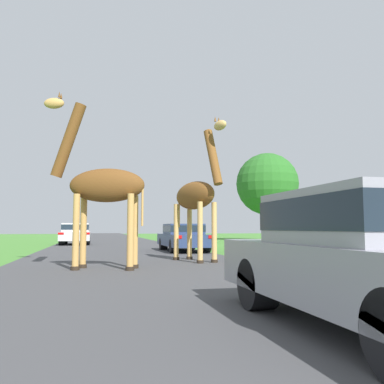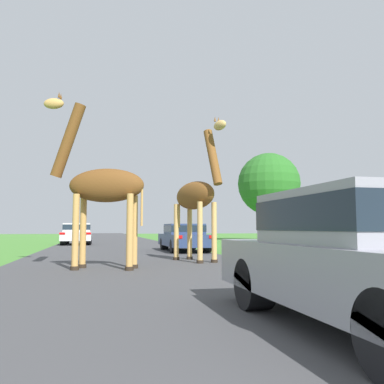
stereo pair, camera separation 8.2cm
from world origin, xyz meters
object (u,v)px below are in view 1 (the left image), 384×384
Objects in this scene: giraffe_near_road at (196,196)px; tree_left_edge at (267,184)px; giraffe_companion at (101,185)px; car_queue_left at (76,233)px; car_lead_maroon at (370,255)px; car_queue_right at (183,236)px.

giraffe_near_road is 0.58× the size of tree_left_edge.
giraffe_companion is 1.20× the size of car_queue_left.
giraffe_companion is at bearing 12.58° from giraffe_near_road.
car_lead_maroon is 32.10m from tree_left_edge.
giraffe_near_road is 6.25m from car_queue_right.
giraffe_near_road is 0.94× the size of giraffe_companion.
car_queue_right is (1.21, 15.13, -0.10)m from car_lead_maroon.
giraffe_near_road is 15.83m from car_queue_left.
car_lead_maroon is at bearing -80.31° from car_queue_left.
car_queue_left is (-4.14, 24.22, -0.04)m from car_lead_maroon.
car_queue_left is (-5.35, 9.09, 0.06)m from car_queue_right.
tree_left_edge reaches higher than giraffe_near_road.
giraffe_companion is 26.75m from tree_left_edge.
giraffe_near_road is 0.99× the size of car_lead_maroon.
car_queue_left is 17.42m from tree_left_edge.
car_queue_left is (-4.49, 15.11, -1.38)m from giraffe_near_road.
car_queue_right is 10.54m from car_queue_left.
giraffe_near_road is at bearing -98.05° from car_queue_right.
car_queue_left is at bearing -91.37° from giraffe_near_road.
giraffe_near_road is 9.21m from car_lead_maroon.
giraffe_near_road is at bearing -73.44° from car_queue_left.
giraffe_near_road is at bearing -43.10° from giraffe_companion.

